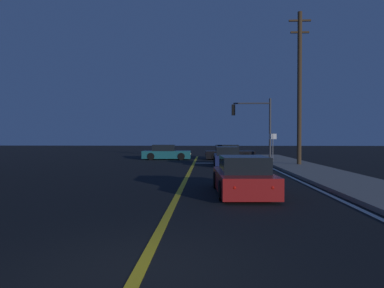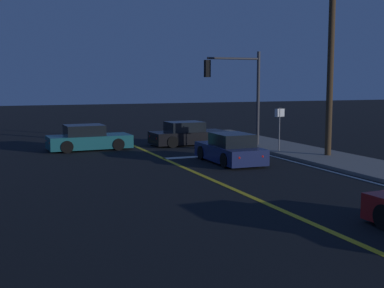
{
  "view_description": "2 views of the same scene",
  "coord_description": "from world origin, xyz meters",
  "views": [
    {
      "loc": [
        1.0,
        -5.01,
        1.98
      ],
      "look_at": [
        -0.15,
        21.55,
        1.49
      ],
      "focal_mm": 32.32,
      "sensor_mm": 36.0,
      "label": 1
    },
    {
      "loc": [
        -7.7,
        -1.47,
        3.67
      ],
      "look_at": [
        1.02,
        20.66,
        0.78
      ],
      "focal_mm": 48.87,
      "sensor_mm": 36.0,
      "label": 2
    }
  ],
  "objects": [
    {
      "name": "ground_plane",
      "position": [
        0.0,
        0.0,
        0.0
      ],
      "size": [
        160.0,
        160.0,
        0.0
      ],
      "primitive_type": "plane",
      "color": "black"
    },
    {
      "name": "sidewalk_right",
      "position": [
        7.07,
        11.62,
        0.07
      ],
      "size": [
        3.2,
        41.83,
        0.15
      ],
      "primitive_type": "cube",
      "color": "slate",
      "rests_on": "ground"
    },
    {
      "name": "lane_line_center",
      "position": [
        0.0,
        11.62,
        0.01
      ],
      "size": [
        0.2,
        39.5,
        0.01
      ],
      "primitive_type": "cube",
      "color": "gold",
      "rests_on": "ground"
    },
    {
      "name": "lane_line_edge_right",
      "position": [
        5.22,
        11.62,
        0.01
      ],
      "size": [
        0.16,
        39.5,
        0.01
      ],
      "primitive_type": "cube",
      "color": "silver",
      "rests_on": "ground"
    },
    {
      "name": "stop_bar",
      "position": [
        2.73,
        21.74,
        0.01
      ],
      "size": [
        5.47,
        0.5,
        0.01
      ],
      "primitive_type": "cube",
      "color": "silver",
      "rests_on": "ground"
    },
    {
      "name": "car_following_oncoming_black",
      "position": [
        3.01,
        26.37,
        0.58
      ],
      "size": [
        4.45,
        2.06,
        1.34
      ],
      "rotation": [
        0.0,
        0.0,
        -1.53
      ],
      "color": "black",
      "rests_on": "ground"
    },
    {
      "name": "car_mid_block_navy",
      "position": [
        2.42,
        19.53,
        0.58
      ],
      "size": [
        1.86,
        4.17,
        1.34
      ],
      "rotation": [
        0.0,
        0.0,
        0.0
      ],
      "color": "navy",
      "rests_on": "ground"
    },
    {
      "name": "car_side_waiting_red",
      "position": [
        2.27,
        7.16,
        0.58
      ],
      "size": [
        2.05,
        4.34,
        1.34
      ],
      "rotation": [
        0.0,
        0.0,
        0.04
      ],
      "color": "maroon",
      "rests_on": "ground"
    },
    {
      "name": "car_far_approaching_teal",
      "position": [
        -2.72,
        26.3,
        0.58
      ],
      "size": [
        4.43,
        2.07,
        1.34
      ],
      "rotation": [
        0.0,
        0.0,
        -1.54
      ],
      "color": "#195960",
      "rests_on": "ground"
    },
    {
      "name": "traffic_signal_near_right",
      "position": [
        5.07,
        24.04,
        3.48
      ],
      "size": [
        3.28,
        0.28,
        5.25
      ],
      "rotation": [
        0.0,
        0.0,
        3.14
      ],
      "color": "#38383D",
      "rests_on": "ground"
    },
    {
      "name": "utility_pole_right",
      "position": [
        7.37,
        19.1,
        5.48
      ],
      "size": [
        1.49,
        0.3,
        10.62
      ],
      "color": "#42301E",
      "rests_on": "ground"
    },
    {
      "name": "street_sign_corner",
      "position": [
        5.97,
        21.24,
        1.57
      ],
      "size": [
        0.56,
        0.06,
        2.33
      ],
      "color": "slate",
      "rests_on": "ground"
    }
  ]
}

